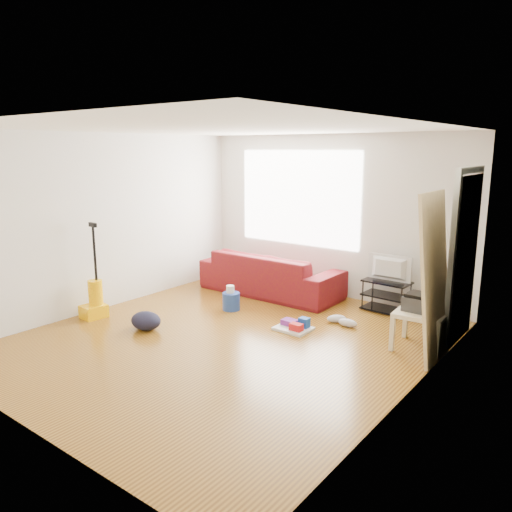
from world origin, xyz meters
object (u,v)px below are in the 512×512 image
Objects in this scene: tv_stand at (386,296)px; cleaning_tray at (295,326)px; side_table at (421,317)px; backpack at (146,329)px; bucket at (231,310)px; vacuum at (95,300)px; sofa at (271,293)px.

tv_stand is 1.57m from cleaning_tray.
backpack is at bearing -153.21° from side_table.
vacuum is (-1.29, -1.38, 0.24)m from bucket.
side_table is (0.87, -1.05, 0.15)m from tv_stand.
tv_stand is 1.13× the size of side_table.
tv_stand is 1.48× the size of cleaning_tray.
side_table is 1.40× the size of backpack.
vacuum is (-3.08, -2.68, 0.01)m from tv_stand.
backpack is at bearing -143.26° from cleaning_tray.
sofa reaches higher than backpack.
tv_stand is (1.83, 0.27, 0.23)m from sofa.
side_table is at bearing 28.29° from vacuum.
side_table is at bearing -47.63° from tv_stand.
sofa reaches higher than bucket.
backpack is at bearing 12.26° from vacuum.
sofa is at bearing 68.52° from vacuum.
side_table is at bearing 163.83° from sofa.
cleaning_tray is at bearing 136.32° from sofa.
side_table reaches higher than backpack.
sofa is 5.11× the size of cleaning_tray.
tv_stand is 2.63× the size of bucket.
sofa is 5.45× the size of backpack.
cleaning_tray is 1.91m from backpack.
tv_stand reaches higher than cleaning_tray.
vacuum is (-3.95, -1.63, -0.14)m from side_table.
sofa is at bearing -168.71° from tv_stand.
tv_stand is at bearing 49.46° from backpack.
bucket is 1.33m from backpack.
side_table reaches higher than bucket.
tv_stand reaches higher than backpack.
sofa is at bearing 81.53° from backpack.
backpack is (-3.02, -1.52, -0.38)m from side_table.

